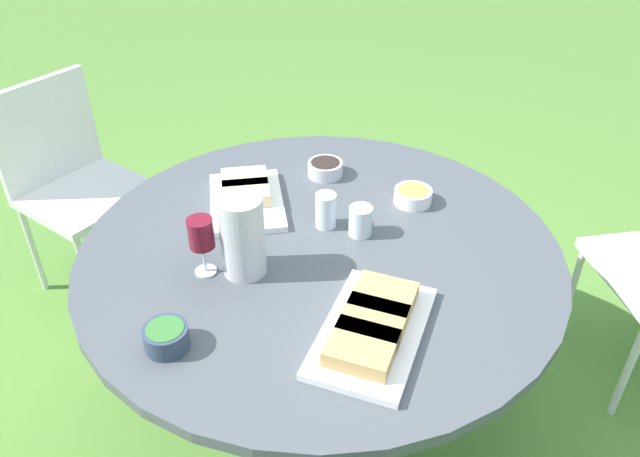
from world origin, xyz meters
name	(u,v)px	position (x,y,z in m)	size (l,w,h in m)	color
ground_plane	(320,406)	(0.00, 0.00, 0.00)	(40.00, 40.00, 0.00)	#5B8C38
dining_table	(320,271)	(0.00, 0.00, 0.62)	(1.39, 1.39, 0.72)	#4C4C51
chair_far_back	(71,174)	(1.24, 0.19, 0.52)	(0.48, 0.50, 0.89)	silver
water_pitcher	(242,236)	(0.06, 0.23, 0.83)	(0.13, 0.12, 0.23)	silver
wine_glass	(201,235)	(0.13, 0.31, 0.84)	(0.07, 0.07, 0.17)	silver
platter_bread_main	(373,326)	(-0.34, 0.17, 0.74)	(0.37, 0.46, 0.06)	white
platter_charcuterie	(246,195)	(0.33, 0.00, 0.74)	(0.41, 0.39, 0.06)	white
bowl_fries	(413,195)	(-0.05, -0.37, 0.74)	(0.12, 0.12, 0.05)	white
bowl_salad	(166,336)	(-0.03, 0.54, 0.75)	(0.11, 0.11, 0.06)	#334256
bowl_olives	(325,168)	(0.27, -0.30, 0.74)	(0.12, 0.12, 0.05)	silver
cup_water_near	(361,221)	(-0.04, -0.13, 0.76)	(0.07, 0.07, 0.09)	silver
cup_water_far	(326,210)	(0.06, -0.08, 0.77)	(0.06, 0.06, 0.11)	silver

